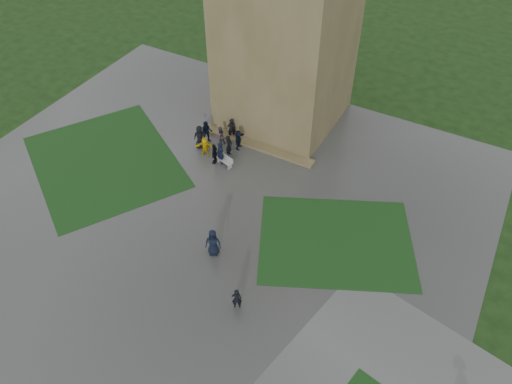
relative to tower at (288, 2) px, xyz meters
The scene contains 10 objects.
ground 17.49m from the tower, 90.00° to the right, with size 120.00×120.00×0.00m, color black.
plaza 15.81m from the tower, 90.00° to the right, with size 34.00×34.00×0.02m, color #393937.
lawn_inset_left 16.55m from the tower, 127.69° to the right, with size 11.00×9.00×0.01m, color #123312.
lawn_inset_right 15.90m from the tower, 49.64° to the right, with size 9.00×7.00×0.01m, color #123312.
tower is the anchor object (origin of this frame).
tower_plinth 9.90m from the tower, 90.00° to the right, with size 9.00×0.80×0.22m, color brown.
bench 11.24m from the tower, 97.12° to the right, with size 1.37×0.77×0.76m.
visitor_cluster 10.33m from the tower, 109.79° to the right, with size 3.35×3.90×2.53m.
pedestrian_mid 16.60m from the tower, 79.57° to the right, with size 0.90×0.62×1.85m, color black.
pedestrian_near 19.52m from the tower, 71.38° to the right, with size 0.54×0.35×1.47m, color black.
Camera 1 is at (13.68, -14.29, 22.64)m, focal length 35.00 mm.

